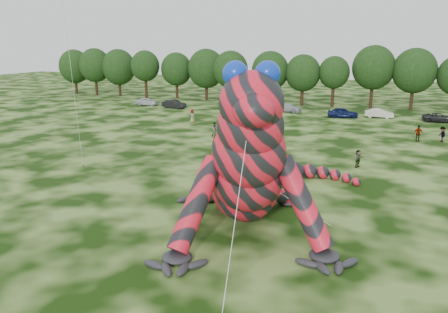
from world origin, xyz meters
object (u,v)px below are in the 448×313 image
at_px(tree_7, 270,78).
at_px(car_6, 439,118).
at_px(tree_6, 230,77).
at_px(spectator_2, 442,134).
at_px(spectator_5, 358,159).
at_px(tree_5, 206,75).
at_px(inflatable_gecko, 244,139).
at_px(tree_1, 95,72).
at_px(tree_9, 334,82).
at_px(tree_0, 75,72).
at_px(spectator_3, 418,133).
at_px(car_5, 379,113).
at_px(tree_2, 119,73).
at_px(car_1, 174,104).
at_px(tree_4, 177,76).
at_px(car_4, 343,113).
at_px(spectator_1, 215,130).
at_px(car_3, 287,107).
at_px(tree_11, 414,79).
at_px(tree_10, 373,77).
at_px(car_2, 238,105).
at_px(spectator_4, 192,116).
at_px(car_0, 147,101).
at_px(tree_8, 303,80).
at_px(spectator_0, 215,144).
at_px(tree_3, 145,74).

distance_m(tree_7, car_6, 29.20).
relative_size(tree_6, spectator_2, 5.48).
relative_size(tree_7, spectator_5, 5.98).
bearing_deg(spectator_5, tree_5, 63.25).
height_order(inflatable_gecko, spectator_5, inflatable_gecko).
height_order(tree_1, tree_9, tree_1).
distance_m(tree_0, spectator_3, 73.31).
distance_m(tree_1, car_5, 58.46).
xyz_separation_m(tree_2, car_6, (60.07, -11.92, -4.19)).
distance_m(car_1, car_6, 41.08).
bearing_deg(car_6, tree_4, 69.27).
bearing_deg(car_4, car_6, -96.80).
bearing_deg(tree_1, tree_9, -0.82).
bearing_deg(car_5, spectator_1, 142.24).
relative_size(car_3, spectator_3, 2.58).
bearing_deg(tree_11, tree_9, -176.18).
relative_size(tree_10, car_2, 1.99).
xyz_separation_m(tree_9, spectator_4, (-16.37, -22.98, -3.42)).
xyz_separation_m(tree_11, car_3, (-18.87, -9.18, -4.35)).
bearing_deg(car_4, tree_11, -49.34).
xyz_separation_m(tree_6, car_2, (4.21, -7.99, -4.01)).
bearing_deg(tree_4, tree_0, 178.80).
relative_size(tree_5, tree_10, 0.93).
xyz_separation_m(tree_5, car_6, (40.18, -11.60, -4.27)).
xyz_separation_m(tree_11, car_0, (-43.99, -10.51, -4.34)).
relative_size(tree_6, car_6, 2.10).
relative_size(inflatable_gecko, tree_2, 2.06).
xyz_separation_m(tree_8, spectator_0, (-1.97, -37.34, -3.69)).
relative_size(tree_8, car_2, 1.69).
height_order(spectator_0, spectator_3, spectator_3).
distance_m(tree_2, car_2, 31.60).
bearing_deg(tree_0, tree_10, -0.61).
relative_size(tree_9, spectator_3, 4.75).
bearing_deg(car_6, car_1, 84.56).
bearing_deg(tree_0, tree_2, -2.34).
bearing_deg(spectator_2, tree_0, -133.82).
xyz_separation_m(inflatable_gecko, tree_7, (-11.74, 52.10, -0.23)).
height_order(tree_1, car_3, tree_1).
xyz_separation_m(car_2, spectator_1, (4.42, -21.98, 0.11)).
distance_m(tree_10, spectator_4, 33.47).
relative_size(car_4, car_6, 0.99).
bearing_deg(tree_2, tree_6, -4.67).
height_order(tree_3, tree_6, tree_6).
distance_m(tree_3, tree_9, 36.79).
xyz_separation_m(tree_0, tree_3, (18.84, -2.17, -0.03)).
relative_size(tree_3, tree_5, 0.96).
bearing_deg(tree_1, tree_8, -1.38).
bearing_deg(tree_11, car_3, -154.06).
height_order(car_0, spectator_2, spectator_2).
xyz_separation_m(tree_3, spectator_2, (51.71, -24.26, -3.85)).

